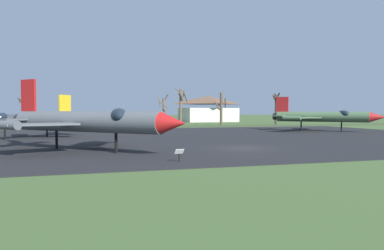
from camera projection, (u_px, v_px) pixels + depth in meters
ground_plane at (243, 148)px, 30.85m from camera, size 600.00×600.00×0.00m
asphalt_apron at (196, 137)px, 44.50m from camera, size 73.29×47.38×0.05m
grass_verge_strip at (155, 127)px, 73.02m from camera, size 133.29×12.00×0.06m
jet_fighter_front_left at (322, 116)px, 57.14m from camera, size 14.71×15.30×5.77m
jet_fighter_front_right at (23, 120)px, 41.59m from camera, size 12.91×13.32×5.45m
jet_fighter_rear_center at (88, 121)px, 28.10m from camera, size 14.45×14.07×6.07m
info_placard_rear_center at (179, 154)px, 22.17m from camera, size 0.62×0.34×0.86m
bare_tree_far_left at (23, 109)px, 74.76m from camera, size 2.29×2.19×6.87m
bare_tree_left_of_center at (164, 110)px, 83.95m from camera, size 2.78×2.86×7.42m
bare_tree_center at (181, 105)px, 84.43m from camera, size 3.40×2.64×8.87m
bare_tree_right_of_center at (221, 108)px, 84.52m from camera, size 2.88×2.46×7.79m
bare_tree_far_right at (276, 107)px, 87.64m from camera, size 2.00×2.01×8.02m
visitor_building at (208, 109)px, 113.12m from camera, size 18.12×13.87×8.26m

